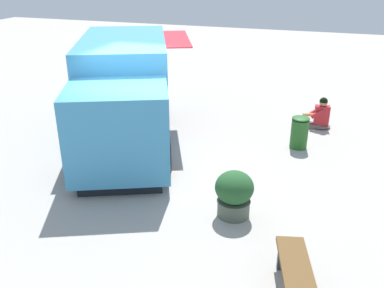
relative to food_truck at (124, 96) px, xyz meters
name	(u,v)px	position (x,y,z in m)	size (l,w,h in m)	color
ground_plane	(149,165)	(1.13, 1.08, -1.16)	(40.00, 40.00, 0.00)	#ADA7A0
food_truck	(124,96)	(0.00, 0.00, 0.00)	(5.83, 4.02, 2.42)	#4092C2
person_customer	(320,116)	(-2.36, 4.57, -0.82)	(0.52, 0.79, 0.85)	#705956
planter_flowering_near	(234,193)	(2.48, 3.31, -0.71)	(0.68, 0.68, 0.85)	#4A5747
plaza_bench	(297,279)	(4.21, 4.55, -0.81)	(1.55, 0.75, 0.47)	brown
trash_bin	(299,132)	(-0.85, 4.15, -0.76)	(0.42, 0.42, 0.79)	#255B21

